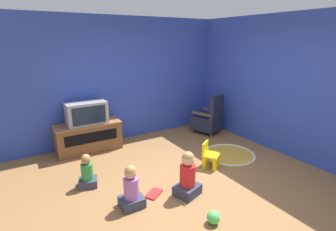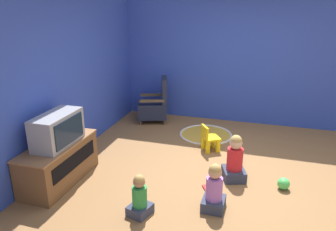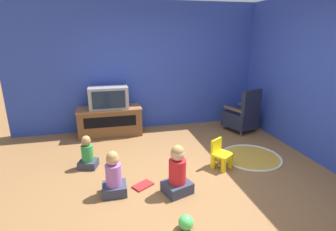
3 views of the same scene
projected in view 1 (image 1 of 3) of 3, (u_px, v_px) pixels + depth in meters
name	position (u px, v px, depth m)	size (l,w,h in m)	color
ground_plane	(188.00, 183.00, 4.20)	(30.00, 30.00, 0.00)	olive
wall_back	(112.00, 81.00, 5.71)	(5.42, 0.12, 2.71)	#2D47B2
wall_right	(301.00, 88.00, 4.81)	(0.12, 5.54, 2.71)	#2D47B2
tv_cabinet	(88.00, 136.00, 5.38)	(1.30, 0.53, 0.59)	brown
television	(87.00, 113.00, 5.20)	(0.78, 0.38, 0.44)	#939399
black_armchair	(208.00, 119.00, 6.36)	(0.69, 0.75, 0.96)	brown
yellow_kid_chair	(210.00, 157.00, 4.70)	(0.38, 0.38, 0.46)	yellow
play_mat	(229.00, 154.00, 5.23)	(1.03, 1.03, 0.04)	gold
child_watching_left	(131.00, 189.00, 3.55)	(0.32, 0.28, 0.62)	#33384C
child_watching_center	(188.00, 176.00, 3.82)	(0.43, 0.40, 0.69)	#33384C
child_watching_right	(87.00, 172.00, 4.06)	(0.33, 0.31, 0.54)	#33384C
toy_ball	(213.00, 217.00, 3.27)	(0.17, 0.17, 0.17)	#4CCC59
book	(154.00, 194.00, 3.90)	(0.33, 0.29, 0.02)	#B22323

